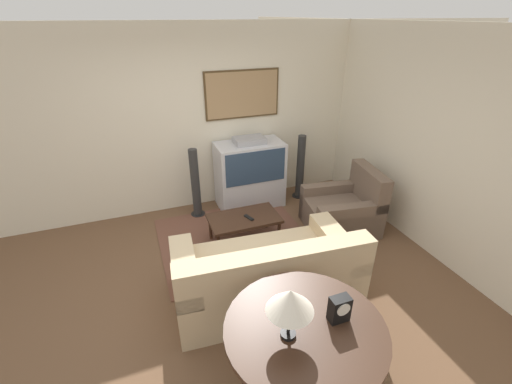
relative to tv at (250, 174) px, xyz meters
name	(u,v)px	position (x,y,z in m)	size (l,w,h in m)	color
ground_plane	(232,290)	(-0.85, -1.78, -0.54)	(12.00, 12.00, 0.00)	brown
wall_back	(188,122)	(-0.84, 0.34, 0.82)	(12.00, 0.10, 2.70)	beige
wall_right	(441,148)	(1.78, -1.78, 0.81)	(0.06, 12.00, 2.70)	beige
area_rug	(234,239)	(-0.54, -0.86, -0.53)	(1.98, 1.74, 0.01)	brown
tv	(250,174)	(0.00, 0.00, 0.00)	(1.03, 0.55, 1.13)	silver
couch	(267,275)	(-0.53, -2.03, -0.22)	(1.98, 1.15, 0.87)	#CCB289
armchair	(344,210)	(1.02, -1.11, -0.25)	(1.06, 0.95, 0.88)	brown
coffee_table	(244,220)	(-0.42, -0.96, -0.19)	(0.92, 0.53, 0.39)	#3D2619
console_table	(305,334)	(-0.69, -3.13, 0.19)	(1.18, 1.18, 0.79)	#3D2619
table_lamp	(290,301)	(-0.84, -3.14, 0.57)	(0.33, 0.33, 0.41)	black
mantel_clock	(339,309)	(-0.43, -3.14, 0.36)	(0.15, 0.10, 0.21)	black
remote	(249,218)	(-0.37, -1.01, -0.13)	(0.09, 0.17, 0.02)	black
speaker_tower_left	(196,185)	(-0.87, -0.03, -0.03)	(0.22, 0.22, 1.07)	black
speaker_tower_right	(300,169)	(0.87, -0.03, -0.03)	(0.22, 0.22, 1.07)	black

